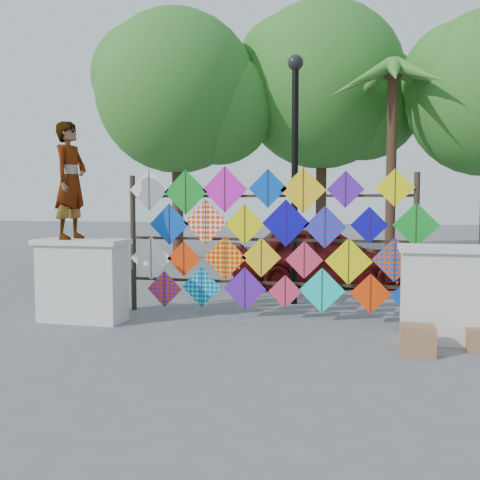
{
  "coord_description": "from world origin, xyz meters",
  "views": [
    {
      "loc": [
        1.6,
        -7.61,
        1.84
      ],
      "look_at": [
        -0.38,
        0.6,
        1.25
      ],
      "focal_mm": 40.0,
      "sensor_mm": 36.0,
      "label": 1
    }
  ],
  "objects_px": {
    "sedan": "(321,255)",
    "kite_rack": "(268,241)",
    "lamppost": "(295,155)",
    "vendor_woman": "(70,181)"
  },
  "relations": [
    {
      "from": "kite_rack",
      "to": "vendor_woman",
      "type": "relative_size",
      "value": 2.76
    },
    {
      "from": "vendor_woman",
      "to": "lamppost",
      "type": "distance_m",
      "value": 3.89
    },
    {
      "from": "kite_rack",
      "to": "sedan",
      "type": "relative_size",
      "value": 1.24
    },
    {
      "from": "vendor_woman",
      "to": "sedan",
      "type": "bearing_deg",
      "value": -34.51
    },
    {
      "from": "sedan",
      "to": "lamppost",
      "type": "relative_size",
      "value": 0.9
    },
    {
      "from": "vendor_woman",
      "to": "sedan",
      "type": "relative_size",
      "value": 0.45
    },
    {
      "from": "lamppost",
      "to": "kite_rack",
      "type": "bearing_deg",
      "value": -101.42
    },
    {
      "from": "kite_rack",
      "to": "vendor_woman",
      "type": "bearing_deg",
      "value": -162.27
    },
    {
      "from": "sedan",
      "to": "kite_rack",
      "type": "bearing_deg",
      "value": 152.65
    },
    {
      "from": "sedan",
      "to": "lamppost",
      "type": "distance_m",
      "value": 2.97
    }
  ]
}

